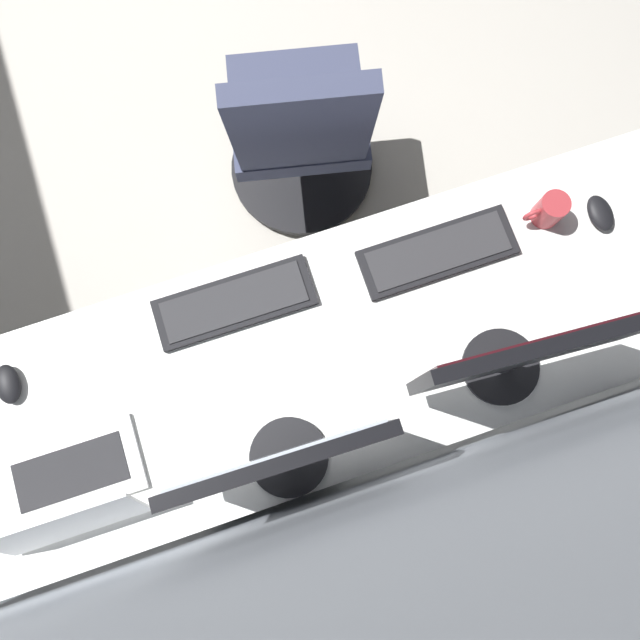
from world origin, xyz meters
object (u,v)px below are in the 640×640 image
monitor_primary (533,353)px  laptop_leftmost (70,492)px  drawer_pedestal (257,401)px  office_chair (300,133)px  coffee_mug (549,210)px  mouse_main (8,384)px  keyboard_spare (235,302)px  keyboard_main (437,252)px  monitor_secondary (283,460)px  mouse_spare (600,213)px

monitor_primary → laptop_leftmost: monitor_primary is taller
drawer_pedestal → monitor_primary: monitor_primary is taller
office_chair → coffee_mug: bearing=131.2°
monitor_primary → mouse_main: size_ratio=5.12×
keyboard_spare → office_chair: (-0.35, -0.55, -0.28)m
monitor_primary → keyboard_main: (0.05, -0.34, -0.24)m
laptop_leftmost → coffee_mug: size_ratio=2.99×
monitor_primary → monitor_secondary: 0.59m
laptop_leftmost → mouse_spare: size_ratio=3.36×
monitor_secondary → mouse_spare: size_ratio=4.64×
monitor_primary → keyboard_spare: (0.60, -0.38, -0.24)m
monitor_primary → office_chair: monitor_primary is taller
coffee_mug → keyboard_main: bearing=1.1°
drawer_pedestal → keyboard_spare: (-0.06, -0.23, 0.39)m
monitor_primary → coffee_mug: 0.48m
monitor_secondary → keyboard_spare: size_ratio=1.14×
laptop_leftmost → drawer_pedestal: bearing=-167.5°
laptop_leftmost → keyboard_spare: size_ratio=0.83×
drawer_pedestal → coffee_mug: coffee_mug is taller
monitor_primary → coffee_mug: monitor_primary is taller
keyboard_main → mouse_main: 1.17m
mouse_spare → drawer_pedestal: bearing=8.0°
mouse_main → mouse_spare: bearing=177.9°
keyboard_main → office_chair: 0.68m
monitor_secondary → laptop_leftmost: monitor_secondary is taller
office_chair → laptop_leftmost: bearing=45.5°
drawer_pedestal → mouse_main: size_ratio=6.68×
monitor_secondary → keyboard_main: monitor_secondary is taller
laptop_leftmost → coffee_mug: 1.41m
drawer_pedestal → office_chair: office_chair is taller
drawer_pedestal → office_chair: (-0.41, -0.78, 0.11)m
keyboard_spare → mouse_main: mouse_main is taller
monitor_secondary → office_chair: 1.15m
monitor_secondary → mouse_spare: monitor_secondary is taller
mouse_main → coffee_mug: 1.48m
monitor_primary → mouse_spare: monitor_primary is taller
keyboard_main → keyboard_spare: same height
monitor_secondary → keyboard_main: 0.70m
drawer_pedestal → keyboard_main: bearing=-162.7°
keyboard_main → office_chair: (0.20, -0.59, -0.28)m
drawer_pedestal → mouse_spare: mouse_spare is taller
drawer_pedestal → keyboard_main: (-0.61, -0.19, 0.39)m
coffee_mug → monitor_primary: bearing=52.5°
keyboard_main → mouse_main: mouse_main is taller
monitor_primary → keyboard_main: 0.42m
monitor_secondary → mouse_spare: (-1.00, -0.34, -0.23)m
keyboard_main → mouse_main: size_ratio=4.04×
monitor_secondary → keyboard_main: size_ratio=1.15×
monitor_primary → keyboard_spare: size_ratio=1.26×
keyboard_main → mouse_main: (1.16, -0.02, 0.01)m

